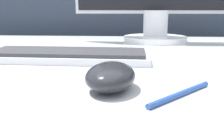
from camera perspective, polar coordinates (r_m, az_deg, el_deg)
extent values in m
cube|color=#333D4C|center=(1.32, 4.83, 0.02)|extent=(5.00, 0.03, 1.10)
ellipsoid|color=#232328|center=(0.39, -0.31, -1.38)|extent=(0.09, 0.12, 0.04)
cube|color=silver|center=(0.63, -9.53, 2.84)|extent=(0.39, 0.14, 0.02)
cube|color=#38383D|center=(0.63, -9.57, 3.92)|extent=(0.36, 0.13, 0.01)
cylinder|color=white|center=(0.98, 9.33, 6.70)|extent=(0.23, 0.23, 0.02)
cylinder|color=white|center=(0.98, 9.45, 9.99)|extent=(0.09, 0.09, 0.09)
cylinder|color=#284C9E|center=(0.38, 14.72, -5.03)|extent=(0.11, 0.11, 0.01)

